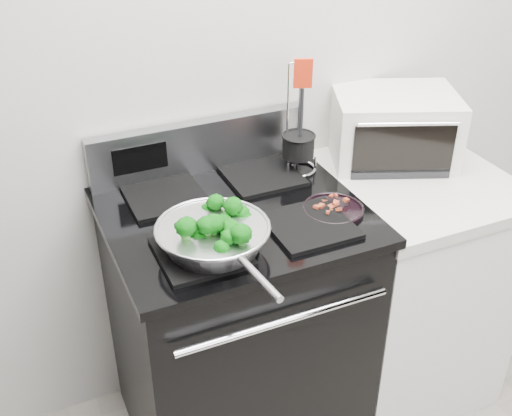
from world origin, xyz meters
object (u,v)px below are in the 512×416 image
bacon_plate (333,207)px  toaster_oven (394,127)px  utensil_holder (298,152)px  gas_range (236,325)px  skillet (213,236)px

bacon_plate → toaster_oven: size_ratio=0.37×
toaster_oven → utensil_holder: bearing=-158.5°
bacon_plate → utensil_holder: 0.29m
gas_range → skillet: 0.56m
gas_range → toaster_oven: bearing=13.1°
gas_range → bacon_plate: size_ratio=5.91×
utensil_holder → toaster_oven: (0.38, -0.00, 0.02)m
skillet → bacon_plate: size_ratio=2.68×
skillet → toaster_oven: toaster_oven is taller
gas_range → utensil_holder: size_ratio=2.83×
skillet → utensil_holder: size_ratio=1.28×
gas_range → skillet: gas_range is taller
gas_range → toaster_oven: size_ratio=2.19×
gas_range → utensil_holder: 0.63m
skillet → toaster_oven: 0.88m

